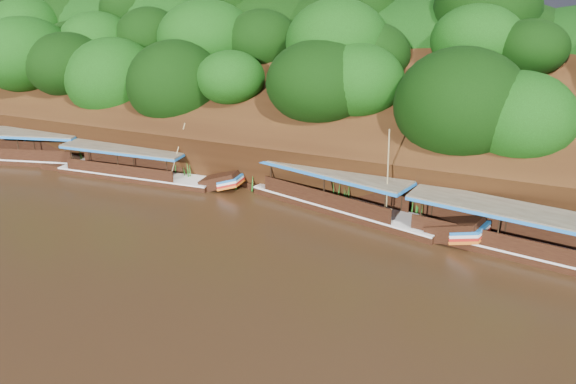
% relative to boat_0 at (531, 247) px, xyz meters
% --- Properties ---
extents(ground, '(160.00, 160.00, 0.00)m').
position_rel_boat_0_xyz_m(ground, '(-12.32, -6.62, -0.58)').
color(ground, black).
rests_on(ground, ground).
extents(riverbank, '(120.00, 30.06, 19.40)m').
position_rel_boat_0_xyz_m(riverbank, '(-12.33, 16.11, 1.31)').
color(riverbank, black).
rests_on(riverbank, ground).
extents(boat_0, '(15.92, 4.52, 6.22)m').
position_rel_boat_0_xyz_m(boat_0, '(0.00, 0.00, 0.00)').
color(boat_0, black).
rests_on(boat_0, ground).
extents(boat_1, '(15.92, 6.02, 6.87)m').
position_rel_boat_0_xyz_m(boat_1, '(-10.57, 1.75, 0.04)').
color(boat_1, black).
rests_on(boat_1, ground).
extents(boat_2, '(15.16, 3.14, 5.03)m').
position_rel_boat_0_xyz_m(boat_2, '(-26.96, 1.69, -0.04)').
color(boat_2, black).
rests_on(boat_2, ground).
extents(boat_3, '(14.51, 5.78, 3.07)m').
position_rel_boat_0_xyz_m(boat_3, '(-36.86, 1.69, 0.00)').
color(boat_3, black).
rests_on(boat_3, ground).
extents(reeds, '(51.22, 2.02, 2.06)m').
position_rel_boat_0_xyz_m(reeds, '(-15.84, 2.78, 0.28)').
color(reeds, '#1D6C1B').
rests_on(reeds, ground).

